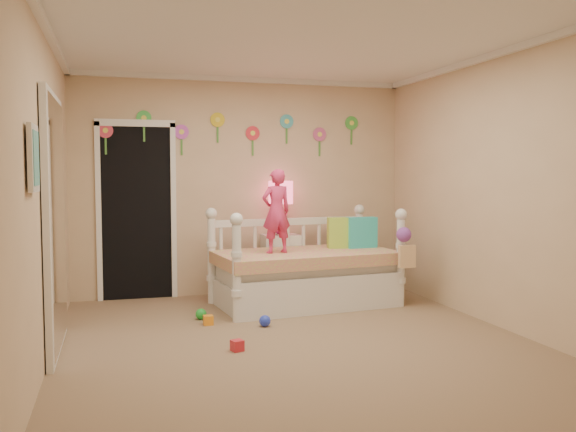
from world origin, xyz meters
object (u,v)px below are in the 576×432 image
object	(u,v)px
nightstand	(281,264)
table_lamp	(281,199)
child	(276,211)
daybed	(305,257)

from	to	relation	value
nightstand	table_lamp	world-z (taller)	table_lamp
nightstand	child	bearing A→B (deg)	-107.70
daybed	child	size ratio (longest dim) A/B	2.20
child	table_lamp	bearing A→B (deg)	-119.31
daybed	table_lamp	world-z (taller)	table_lamp
child	table_lamp	xyz separation A→B (m)	(0.25, 0.74, 0.10)
daybed	table_lamp	bearing A→B (deg)	91.81
daybed	nightstand	world-z (taller)	daybed
daybed	table_lamp	distance (m)	0.91
daybed	child	distance (m)	0.62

